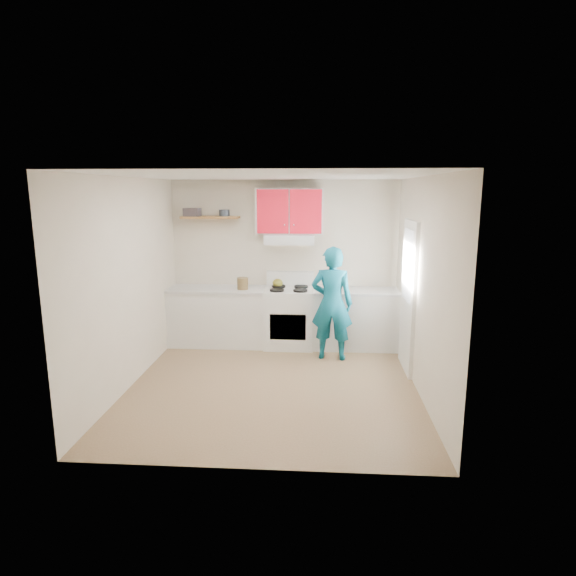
# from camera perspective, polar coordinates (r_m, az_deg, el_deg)

# --- Properties ---
(floor) EXTENTS (3.80, 3.80, 0.00)m
(floor) POSITION_cam_1_polar(r_m,az_deg,el_deg) (6.24, -1.75, -11.41)
(floor) COLOR brown
(floor) RESTS_ON ground
(ceiling) EXTENTS (3.60, 3.80, 0.04)m
(ceiling) POSITION_cam_1_polar(r_m,az_deg,el_deg) (5.75, -1.91, 13.20)
(ceiling) COLOR white
(ceiling) RESTS_ON floor
(back_wall) EXTENTS (3.60, 0.04, 2.60)m
(back_wall) POSITION_cam_1_polar(r_m,az_deg,el_deg) (7.72, -0.44, 3.11)
(back_wall) COLOR beige
(back_wall) RESTS_ON floor
(front_wall) EXTENTS (3.60, 0.04, 2.60)m
(front_wall) POSITION_cam_1_polar(r_m,az_deg,el_deg) (4.02, -4.49, -4.85)
(front_wall) COLOR beige
(front_wall) RESTS_ON floor
(left_wall) EXTENTS (0.04, 3.80, 2.60)m
(left_wall) POSITION_cam_1_polar(r_m,az_deg,el_deg) (6.29, -18.36, 0.58)
(left_wall) COLOR beige
(left_wall) RESTS_ON floor
(right_wall) EXTENTS (0.04, 3.80, 2.60)m
(right_wall) POSITION_cam_1_polar(r_m,az_deg,el_deg) (5.96, 15.67, 0.15)
(right_wall) COLOR beige
(right_wall) RESTS_ON floor
(door) EXTENTS (0.05, 0.85, 2.05)m
(door) POSITION_cam_1_polar(r_m,az_deg,el_deg) (6.68, 14.14, -0.98)
(door) COLOR white
(door) RESTS_ON floor
(door_glass) EXTENTS (0.01, 0.55, 0.95)m
(door_glass) POSITION_cam_1_polar(r_m,az_deg,el_deg) (6.60, 14.09, 2.63)
(door_glass) COLOR white
(door_glass) RESTS_ON door
(counter_left) EXTENTS (1.52, 0.60, 0.90)m
(counter_left) POSITION_cam_1_polar(r_m,az_deg,el_deg) (7.75, -8.30, -3.41)
(counter_left) COLOR silver
(counter_left) RESTS_ON floor
(counter_right) EXTENTS (1.32, 0.60, 0.90)m
(counter_right) POSITION_cam_1_polar(r_m,az_deg,el_deg) (7.60, 8.02, -3.69)
(counter_right) COLOR silver
(counter_right) RESTS_ON floor
(stove) EXTENTS (0.76, 0.65, 0.92)m
(stove) POSITION_cam_1_polar(r_m,az_deg,el_deg) (7.57, 0.14, -3.57)
(stove) COLOR white
(stove) RESTS_ON floor
(range_hood) EXTENTS (0.76, 0.44, 0.15)m
(range_hood) POSITION_cam_1_polar(r_m,az_deg,el_deg) (7.45, 0.20, 5.86)
(range_hood) COLOR silver
(range_hood) RESTS_ON back_wall
(upper_cabinets) EXTENTS (1.02, 0.33, 0.70)m
(upper_cabinets) POSITION_cam_1_polar(r_m,az_deg,el_deg) (7.47, 0.23, 9.14)
(upper_cabinets) COLOR red
(upper_cabinets) RESTS_ON back_wall
(shelf) EXTENTS (0.90, 0.30, 0.04)m
(shelf) POSITION_cam_1_polar(r_m,az_deg,el_deg) (7.67, -9.22, 8.31)
(shelf) COLOR brown
(shelf) RESTS_ON back_wall
(books) EXTENTS (0.27, 0.21, 0.13)m
(books) POSITION_cam_1_polar(r_m,az_deg,el_deg) (7.70, -11.34, 8.84)
(books) COLOR #483F44
(books) RESTS_ON shelf
(tin) EXTENTS (0.22, 0.22, 0.10)m
(tin) POSITION_cam_1_polar(r_m,az_deg,el_deg) (7.66, -7.59, 8.86)
(tin) COLOR #333D4C
(tin) RESTS_ON shelf
(kettle) EXTENTS (0.21, 0.21, 0.14)m
(kettle) POSITION_cam_1_polar(r_m,az_deg,el_deg) (7.60, -1.24, 0.59)
(kettle) COLOR olive
(kettle) RESTS_ON stove
(crock) EXTENTS (0.19, 0.19, 0.21)m
(crock) POSITION_cam_1_polar(r_m,az_deg,el_deg) (7.47, -5.42, 0.45)
(crock) COLOR brown
(crock) RESTS_ON counter_left
(cutting_board) EXTENTS (0.34, 0.27, 0.02)m
(cutting_board) POSITION_cam_1_polar(r_m,az_deg,el_deg) (7.51, 4.81, -0.20)
(cutting_board) COLOR olive
(cutting_board) RESTS_ON counter_right
(silicone_mat) EXTENTS (0.34, 0.32, 0.01)m
(silicone_mat) POSITION_cam_1_polar(r_m,az_deg,el_deg) (7.48, 11.79, -0.52)
(silicone_mat) COLOR red
(silicone_mat) RESTS_ON counter_right
(person) EXTENTS (0.65, 0.47, 1.66)m
(person) POSITION_cam_1_polar(r_m,az_deg,el_deg) (6.95, 5.25, -1.84)
(person) COLOR #0C5A72
(person) RESTS_ON floor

